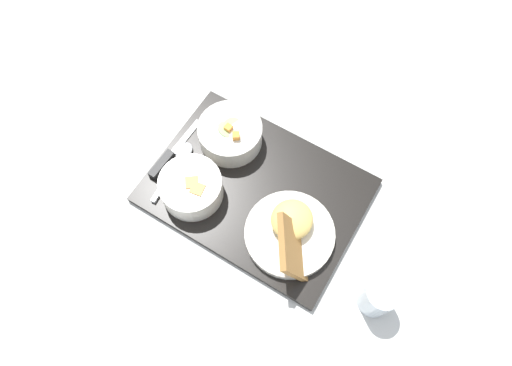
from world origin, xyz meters
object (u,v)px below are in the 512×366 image
(plate_main, at_px, (291,232))
(knife, at_px, (165,160))
(spoon, at_px, (179,160))
(bowl_salad, at_px, (230,133))
(bowl_soup, at_px, (191,187))
(glass_water, at_px, (377,298))

(plate_main, bearing_deg, knife, 176.65)
(spoon, bearing_deg, bowl_salad, -39.14)
(bowl_soup, bearing_deg, glass_water, -2.72)
(bowl_soup, distance_m, spoon, 0.09)
(bowl_salad, xyz_separation_m, glass_water, (0.41, -0.17, -0.01))
(bowl_salad, relative_size, bowl_soup, 1.07)
(knife, distance_m, spoon, 0.03)
(plate_main, relative_size, knife, 1.09)
(bowl_soup, height_order, glass_water, glass_water)
(bowl_soup, bearing_deg, knife, 159.30)
(glass_water, bearing_deg, spoon, 171.88)
(plate_main, xyz_separation_m, spoon, (-0.28, 0.03, -0.02))
(bowl_salad, relative_size, plate_main, 0.74)
(knife, bearing_deg, plate_main, -89.37)
(bowl_salad, bearing_deg, bowl_soup, -92.24)
(knife, relative_size, glass_water, 1.91)
(plate_main, height_order, glass_water, plate_main)
(bowl_soup, relative_size, plate_main, 0.69)
(bowl_salad, bearing_deg, knife, -130.42)
(bowl_salad, xyz_separation_m, knife, (-0.10, -0.11, -0.02))
(glass_water, bearing_deg, bowl_soup, 177.28)
(plate_main, bearing_deg, bowl_salad, 148.41)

